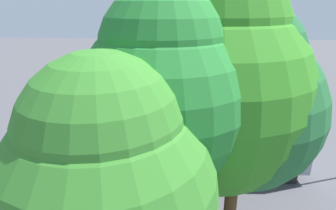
{
  "coord_description": "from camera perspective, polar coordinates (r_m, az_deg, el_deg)",
  "views": [
    {
      "loc": [
        1.34,
        14.89,
        6.52
      ],
      "look_at": [
        2.22,
        0.03,
        1.1
      ],
      "focal_mm": 30.15,
      "sensor_mm": 36.0,
      "label": 1
    }
  ],
  "objects": [
    {
      "name": "traffic_cone",
      "position": [
        18.47,
        1.81,
        0.33
      ],
      "size": [
        0.34,
        0.34,
        0.63
      ],
      "color": "orange",
      "rests_on": "ground_plane"
    },
    {
      "name": "spectator_centre",
      "position": [
        14.04,
        -2.85,
        -3.13
      ],
      "size": [
        0.57,
        0.32,
        1.7
      ],
      "color": "black",
      "rests_on": "ground_plane"
    },
    {
      "name": "spectator_left",
      "position": [
        14.15,
        2.69,
        -2.9
      ],
      "size": [
        0.57,
        0.32,
        1.71
      ],
      "color": "black",
      "rests_on": "ground_plane"
    },
    {
      "name": "stunt_motorcycle",
      "position": [
        18.29,
        -2.69,
        2.55
      ],
      "size": [
        1.89,
        0.82,
        1.83
      ],
      "color": "black",
      "rests_on": "ground_plane"
    },
    {
      "name": "tree_left",
      "position": [
        4.46,
        -12.23,
        -14.49
      ],
      "size": [
        3.36,
        3.36,
        5.97
      ],
      "color": "#51381E",
      "rests_on": "ground_plane"
    },
    {
      "name": "bay_line_c",
      "position": [
        16.49,
        2.6,
        -3.29
      ],
      "size": [
        0.17,
        4.35,
        0.01
      ],
      "color": "white",
      "rests_on": "ground_plane"
    },
    {
      "name": "tour_bus",
      "position": [
        11.44,
        2.07,
        -5.24
      ],
      "size": [
        9.9,
        2.87,
        3.25
      ],
      "color": "#8C939E",
      "rests_on": "ground_plane"
    },
    {
      "name": "bay_line_d",
      "position": [
        16.69,
        -5.81,
        -3.09
      ],
      "size": [
        0.17,
        4.24,
        0.01
      ],
      "color": "white",
      "rests_on": "ground_plane"
    },
    {
      "name": "spectator_far_left",
      "position": [
        14.01,
        7.22,
        -3.4
      ],
      "size": [
        0.58,
        0.35,
        1.67
      ],
      "color": "black",
      "rests_on": "ground_plane"
    },
    {
      "name": "tree_centre",
      "position": [
        5.16,
        -0.95,
        2.88
      ],
      "size": [
        3.21,
        3.21,
        6.87
      ],
      "color": "#51381E",
      "rests_on": "ground_plane"
    },
    {
      "name": "ground_plane",
      "position": [
        16.31,
        7.83,
        -3.75
      ],
      "size": [
        80.0,
        80.0,
        0.0
      ],
      "primitive_type": "plane",
      "color": "#4C4C51"
    },
    {
      "name": "spectator_right",
      "position": [
        14.42,
        -6.85,
        -2.48
      ],
      "size": [
        0.58,
        0.34,
        1.75
      ],
      "color": "black",
      "rests_on": "ground_plane"
    },
    {
      "name": "bay_line_b",
      "position": [
        16.65,
        11.03,
        -3.43
      ],
      "size": [
        0.16,
        3.52,
        0.01
      ],
      "color": "white",
      "rests_on": "ground_plane"
    },
    {
      "name": "tree_far",
      "position": [
        6.45,
        14.41,
        1.55
      ],
      "size": [
        3.64,
        3.64,
        6.65
      ],
      "color": "#51381E",
      "rests_on": "ground_plane"
    },
    {
      "name": "tree_right",
      "position": [
        6.3,
        8.81,
        4.86
      ],
      "size": [
        4.4,
        4.4,
        7.43
      ],
      "color": "#51381E",
      "rests_on": "ground_plane"
    },
    {
      "name": "bay_line_a",
      "position": [
        17.15,
        19.14,
        -3.49
      ],
      "size": [
        0.17,
        4.31,
        0.01
      ],
      "color": "white",
      "rests_on": "ground_plane"
    },
    {
      "name": "parked_motorcycle_silver",
      "position": [
        13.88,
        14.4,
        -6.47
      ],
      "size": [
        2.02,
        0.75,
        0.99
      ],
      "color": "black",
      "rests_on": "ground_plane"
    }
  ]
}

